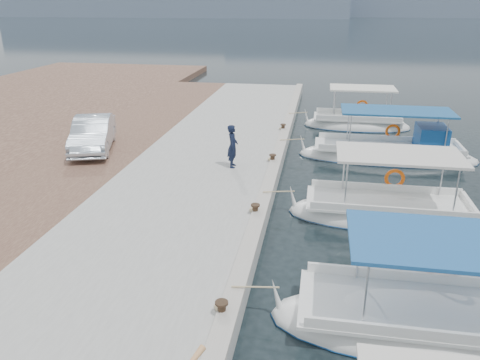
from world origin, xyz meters
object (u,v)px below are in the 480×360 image
fisherman (233,146)px  fishing_caique_b (431,327)px  parked_car (93,134)px  fishing_caique_d (390,155)px  fishing_caique_c (387,215)px  fishing_caique_e (357,125)px

fisherman → fishing_caique_b: bearing=-149.5°
fisherman → parked_car: fisherman is taller
fishing_caique_b → fishing_caique_d: size_ratio=0.88×
fisherman → fishing_caique_c: bearing=-120.6°
fishing_caique_d → parked_car: fishing_caique_d is taller
fisherman → fishing_caique_d: bearing=-65.7°
fishing_caique_d → fishing_caique_e: bearing=101.5°
fishing_caique_b → parked_car: size_ratio=1.58×
fishing_caique_b → parked_car: (-12.30, 9.53, 1.09)m
fishing_caique_b → parked_car: 15.60m
fishing_caique_d → parked_car: bearing=-169.6°
fishing_caique_e → fisherman: fishing_caique_e is taller
fisherman → parked_car: size_ratio=0.39×
fishing_caique_c → fisherman: bearing=154.0°
fishing_caique_b → fishing_caique_e: same height
fishing_caique_b → fisherman: bearing=125.2°
fishing_caique_b → fishing_caique_d: same height
fishing_caique_e → fisherman: bearing=-120.6°
fishing_caique_b → fishing_caique_c: (-0.27, 5.61, 0.00)m
fishing_caique_c → fishing_caique_d: (0.84, 6.29, 0.06)m
fishing_caique_e → parked_car: fishing_caique_e is taller
fishing_caique_c → parked_car: bearing=161.9°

